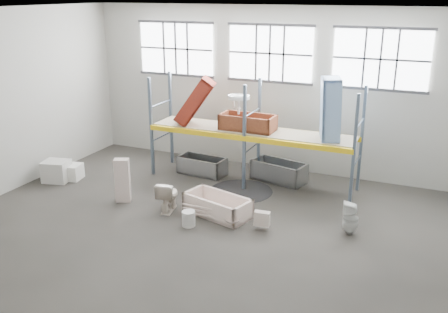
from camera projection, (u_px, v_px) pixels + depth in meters
The scene contains 32 objects.
floor at pixel (199, 233), 11.78m from camera, with size 12.00×10.00×0.10m, color #47423C.
ceiling at pixel (195, 8), 10.16m from camera, with size 12.00×10.00×0.10m, color silver.
wall_back at pixel (270, 89), 15.36m from camera, with size 12.00×0.10×5.00m, color #A6A59A.
wall_front at pixel (25, 222), 6.59m from camera, with size 12.00×0.10×5.00m, color #AEACA0.
window_left at pixel (176, 49), 16.13m from camera, with size 2.60×0.04×1.60m, color white.
window_mid at pixel (270, 53), 14.91m from camera, with size 2.60×0.04×1.60m, color white.
window_right at pixel (381, 59), 13.70m from camera, with size 2.60×0.04×1.60m, color white.
rack_upright_la at pixel (151, 127), 14.95m from camera, with size 0.08×0.08×3.00m, color slate.
rack_upright_lb at pixel (171, 118), 15.99m from camera, with size 0.08×0.08×3.00m, color slate.
rack_upright_ma at pixel (244, 138), 13.81m from camera, with size 0.08×0.08×3.00m, color slate.
rack_upright_mb at pixel (259, 128), 14.85m from camera, with size 0.08×0.08×3.00m, color slate.
rack_upright_ra at pixel (354, 152), 12.67m from camera, with size 0.08×0.08×3.00m, color slate.
rack_upright_rb at pixel (362, 139), 13.71m from camera, with size 0.08×0.08×3.00m, color slate.
rack_beam_front at pixel (244, 138), 13.81m from camera, with size 6.00×0.10×0.14m, color yellow.
rack_beam_back at pixel (259, 128), 14.85m from camera, with size 6.00×0.10×0.14m, color yellow.
shelf_deck at pixel (252, 130), 14.30m from camera, with size 5.90×1.10×0.03m, color gray.
wet_patch at pixel (241, 191), 14.11m from camera, with size 1.80×1.80×0.00m, color black.
bathtub_beige at pixel (217, 205), 12.56m from camera, with size 1.70×0.80×0.50m, color #F4D6C8, non-canonical shape.
cistern_spare at pixel (262, 219), 11.76m from camera, with size 0.37×0.18×0.35m, color beige.
sink_in_tub at pixel (232, 221), 11.94m from camera, with size 0.39×0.39×0.13m, color beige.
toilet_beige at pixel (168, 196), 12.76m from camera, with size 0.45×0.79×0.81m, color beige.
cistern_tall at pixel (123, 180), 13.26m from camera, with size 0.38×0.25×1.19m, color beige.
toilet_white at pixel (350, 218), 11.53m from camera, with size 0.35×0.36×0.79m, color silver.
steel_tub_left at pixel (202, 166), 15.36m from camera, with size 1.46×0.68×0.53m, color #A6A9AE, non-canonical shape.
steel_tub_right at pixel (279, 171), 14.82m from camera, with size 1.59×0.74×0.58m, color #A7ABAE, non-canonical shape.
rust_tub_flat at pixel (248, 122), 14.23m from camera, with size 1.57×0.74×0.44m, color brown, non-canonical shape.
rust_tub_tilted at pixel (195, 101), 14.66m from camera, with size 1.50×0.70×0.42m, color maroon, non-canonical shape.
sink_on_shelf at pixel (239, 113), 14.14m from camera, with size 0.63×0.48×0.56m, color silver.
blue_tub_upright at pixel (330, 110), 13.17m from camera, with size 1.70×0.80×0.48m, color #779AC9, non-canonical shape.
bucket at pixel (189, 219), 11.98m from camera, with size 0.32×0.32×0.38m, color beige.
carton_near at pixel (57, 171), 14.77m from camera, with size 0.73×0.62×0.62m, color beige.
carton_far at pixel (72, 172), 14.95m from camera, with size 0.54×0.54×0.45m, color white.
Camera 1 is at (4.80, -9.46, 5.41)m, focal length 39.99 mm.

